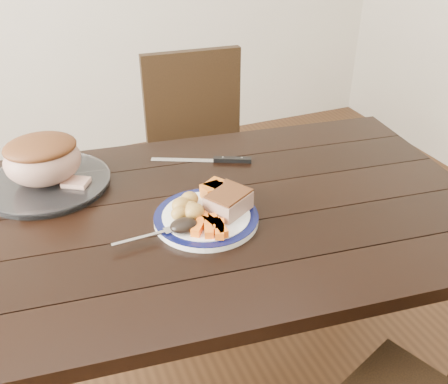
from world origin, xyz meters
name	(u,v)px	position (x,y,z in m)	size (l,w,h in m)	color
dining_table	(195,238)	(0.00, 0.00, 0.66)	(1.70, 1.09, 0.75)	black
chair_far	(201,152)	(0.29, 0.74, 0.52)	(0.45, 0.46, 0.93)	black
dinner_plate	(206,218)	(0.01, -0.06, 0.76)	(0.27, 0.27, 0.02)	white
plate_rim	(206,216)	(0.01, -0.06, 0.77)	(0.27, 0.27, 0.02)	#0B0E37
serving_platter	(48,184)	(-0.35, 0.28, 0.76)	(0.35, 0.35, 0.02)	white
pork_slice	(228,203)	(0.07, -0.06, 0.79)	(0.11, 0.09, 0.05)	tan
roasted_potatoes	(187,207)	(-0.03, -0.04, 0.79)	(0.09, 0.11, 0.04)	gold
carrot_batons	(212,226)	(0.00, -0.13, 0.78)	(0.10, 0.12, 0.02)	orange
pumpkin_wedges	(217,191)	(0.07, 0.01, 0.79)	(0.10, 0.09, 0.04)	orange
dark_mushroom	(184,225)	(-0.06, -0.11, 0.79)	(0.07, 0.05, 0.03)	black
fork	(153,235)	(-0.14, -0.09, 0.77)	(0.18, 0.03, 0.00)	silver
roast_joint	(43,161)	(-0.35, 0.28, 0.84)	(0.21, 0.18, 0.14)	tan
cut_slice	(76,183)	(-0.27, 0.23, 0.78)	(0.07, 0.06, 0.02)	tan
carving_knife	(220,160)	(0.17, 0.23, 0.76)	(0.30, 0.16, 0.01)	silver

